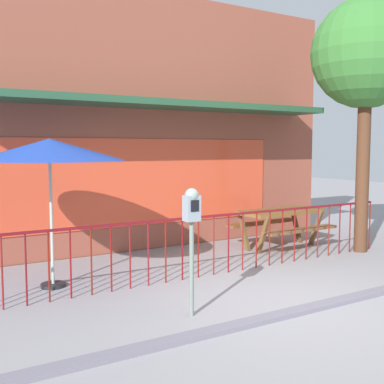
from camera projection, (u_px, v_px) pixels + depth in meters
ground at (284, 303)px, 6.28m from camera, size 40.00×40.00×0.00m
pub_storefront at (143, 122)px, 9.60m from camera, size 8.95×1.51×5.07m
patio_fence_front at (214, 234)px, 7.62m from camera, size 7.54×0.04×0.97m
picnic_table_left at (281, 218)px, 9.73m from camera, size 1.87×1.45×0.79m
patio_umbrella at (50, 150)px, 6.83m from camera, size 2.13×2.13×2.15m
parking_meter_near at (192, 218)px, 5.70m from camera, size 0.18×0.17×1.55m
street_tree at (366, 56)px, 9.06m from camera, size 2.07×2.07×4.84m
curb_edge at (305, 311)px, 5.96m from camera, size 12.53×0.20×0.11m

